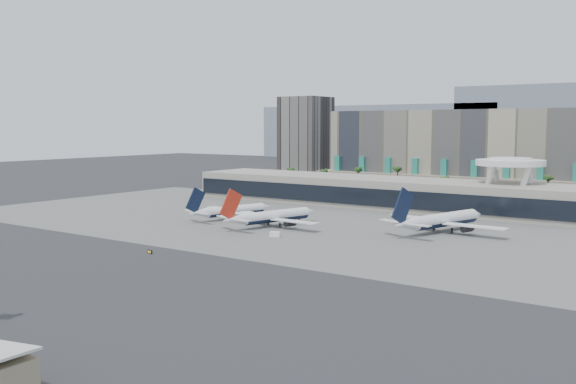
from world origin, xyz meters
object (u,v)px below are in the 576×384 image
Objects in this scene: airliner_centre at (272,216)px; airliner_right at (441,220)px; service_vehicle_a at (214,213)px; service_vehicle_b at (275,234)px; airliner_left at (232,210)px; taxiway_sign at (150,252)px.

airliner_right reaches higher than airliner_centre.
airliner_centre is 35.74m from service_vehicle_a.
airliner_right is 10.39× the size of service_vehicle_a.
service_vehicle_a reaches higher than service_vehicle_b.
service_vehicle_a is at bearing 179.98° from airliner_centre.
service_vehicle_a is 53.60m from service_vehicle_b.
airliner_centre is at bearing -141.71° from airliner_right.
taxiway_sign is at bearing -53.97° from airliner_left.
airliner_left is 0.90× the size of airliner_centre.
taxiway_sign is (23.04, -61.70, -2.73)m from airliner_left.
service_vehicle_a is at bearing 129.70° from service_vehicle_b.
service_vehicle_b is (12.89, -15.99, -2.75)m from airliner_centre.
service_vehicle_a is at bearing 131.35° from taxiway_sign.
airliner_right is at bearing -14.62° from service_vehicle_a.
service_vehicle_b is (35.34, -21.50, -2.41)m from airliner_left.
service_vehicle_a is (-85.93, -12.77, -2.93)m from airliner_right.
taxiway_sign is at bearing -129.35° from service_vehicle_b.
service_vehicle_a is 74.14m from taxiway_sign.
airliner_right reaches higher than airliner_left.
airliner_right is at bearing 37.90° from airliner_centre.
taxiway_sign is at bearing -107.86° from airliner_right.
airliner_right is at bearing 70.05° from taxiway_sign.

